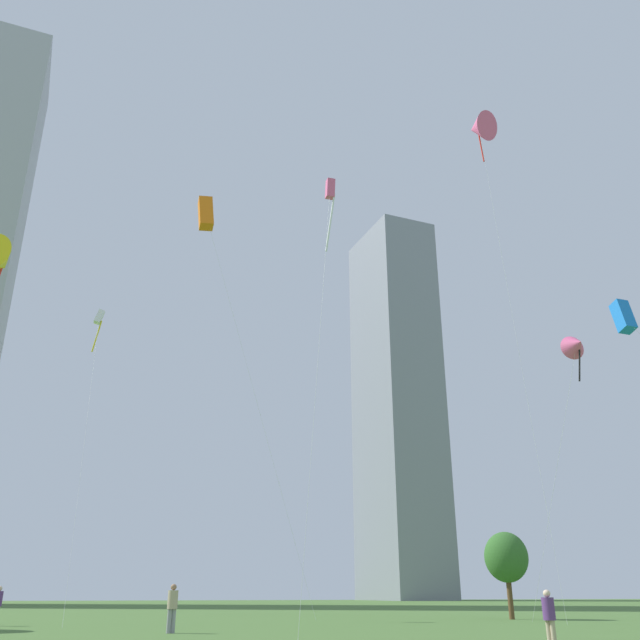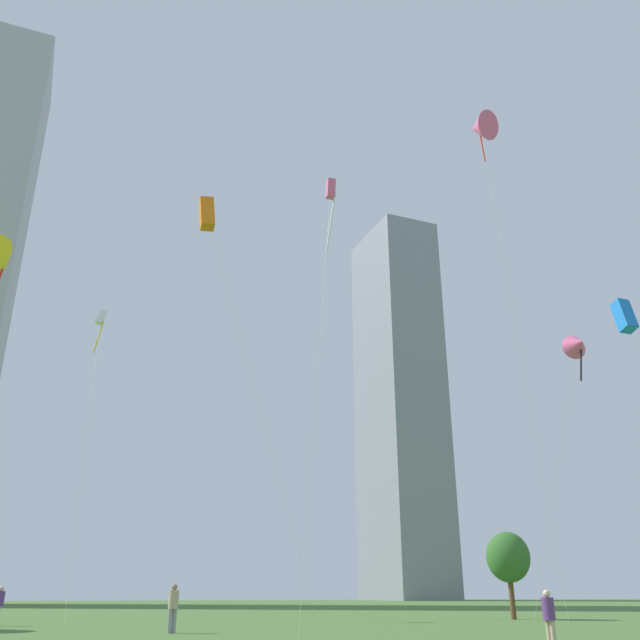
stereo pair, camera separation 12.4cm
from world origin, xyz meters
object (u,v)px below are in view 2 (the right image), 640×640
kite_flying_0 (331,196)px  kite_flying_4 (578,345)px  person_standing_0 (173,604)px  person_standing_3 (549,615)px  kite_flying_1 (480,128)px  kite_flying_2 (207,214)px  kite_flying_6 (625,316)px  distant_highrise_1 (400,401)px  kite_flying_5 (101,321)px  park_tree_0 (508,557)px

kite_flying_0 → kite_flying_4: 16.99m
person_standing_0 → person_standing_3: 15.51m
person_standing_0 → kite_flying_1: kite_flying_1 is taller
kite_flying_2 → kite_flying_6: 28.11m
person_standing_0 → kite_flying_6: kite_flying_6 is taller
kite_flying_0 → kite_flying_6: 15.47m
person_standing_0 → distant_highrise_1: bearing=-135.3°
kite_flying_5 → person_standing_3: bearing=-62.2°
person_standing_3 → kite_flying_6: kite_flying_6 is taller
person_standing_3 → kite_flying_0: bearing=6.4°
kite_flying_5 → kite_flying_6: 35.10m
park_tree_0 → person_standing_3: bearing=-117.9°
park_tree_0 → kite_flying_5: bearing=164.0°
kite_flying_6 → park_tree_0: (2.38, 16.55, -9.81)m
kite_flying_4 → kite_flying_5: bearing=148.7°
kite_flying_0 → kite_flying_4: size_ratio=1.38×
person_standing_0 → kite_flying_4: kite_flying_4 is taller
person_standing_0 → kite_flying_2: (1.12, 10.76, 24.99)m
kite_flying_2 → kite_flying_6: (17.98, -17.51, -12.66)m
kite_flying_1 → park_tree_0: bearing=69.8°
kite_flying_6 → distant_highrise_1: bearing=72.3°
kite_flying_1 → kite_flying_2: size_ratio=1.24×
person_standing_0 → kite_flying_5: (-5.44, 17.49, 18.85)m
kite_flying_0 → kite_flying_2: bearing=112.5°
person_standing_0 → kite_flying_0: size_ratio=0.09×
person_standing_3 → kite_flying_0: size_ratio=0.07×
person_standing_0 → kite_flying_6: 23.72m
kite_flying_5 → kite_flying_6: (24.54, -24.25, -6.51)m
person_standing_3 → kite_flying_0: kite_flying_0 is taller
kite_flying_1 → kite_flying_5: bearing=152.3°
kite_flying_1 → park_tree_0: (1.98, 5.39, -28.91)m
kite_flying_2 → kite_flying_5: 11.23m
kite_flying_0 → distant_highrise_1: bearing=66.1°
person_standing_0 → kite_flying_2: bearing=-114.4°
kite_flying_2 → kite_flying_6: kite_flying_2 is taller
kite_flying_4 → park_tree_0: (-0.63, 9.06, -11.31)m
kite_flying_6 → distant_highrise_1: 130.67m
kite_flying_1 → park_tree_0: kite_flying_1 is taller
kite_flying_6 → park_tree_0: size_ratio=2.76×
kite_flying_4 → kite_flying_6: size_ratio=1.10×
kite_flying_0 → kite_flying_2: size_ratio=0.79×
kite_flying_0 → distant_highrise_1: size_ratio=0.25×
kite_flying_2 → kite_flying_4: size_ratio=1.74×
park_tree_0 → kite_flying_4: bearing=-86.0°
kite_flying_2 → kite_flying_1: bearing=-19.1°
kite_flying_1 → kite_flying_4: (2.61, -3.67, -17.60)m
kite_flying_0 → distant_highrise_1: (51.46, 116.20, 23.02)m
kite_flying_0 → person_standing_3: bearing=-69.9°
person_standing_3 → park_tree_0: 24.64m
person_standing_3 → kite_flying_2: 34.96m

